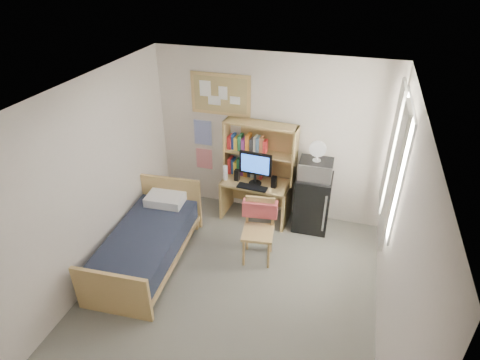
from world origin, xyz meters
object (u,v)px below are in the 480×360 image
(desk_chair, at_px, (258,232))
(mini_fridge, at_px, (312,202))
(bed, at_px, (147,247))
(speaker_right, at_px, (274,182))
(desk, at_px, (256,200))
(microwave, at_px, (316,169))
(speaker_left, at_px, (237,175))
(desk_fan, at_px, (318,151))
(bulletin_board, at_px, (221,94))
(monitor, at_px, (255,168))

(desk_chair, bearing_deg, mini_fridge, 50.97)
(bed, bearing_deg, desk_chair, 15.94)
(desk_chair, distance_m, speaker_right, 0.94)
(desk, relative_size, mini_fridge, 1.19)
(microwave, bearing_deg, desk, 178.60)
(speaker_left, bearing_deg, mini_fridge, 6.46)
(desk, distance_m, desk_fan, 1.33)
(bulletin_board, bearing_deg, microwave, -10.48)
(mini_fridge, distance_m, microwave, 0.59)
(desk_chair, bearing_deg, desk_fan, 50.43)
(mini_fridge, xyz_separation_m, bed, (-2.05, -1.51, -0.19))
(mini_fridge, height_order, monitor, monitor)
(mini_fridge, distance_m, speaker_right, 0.68)
(speaker_right, bearing_deg, microwave, 10.99)
(mini_fridge, bearing_deg, bulletin_board, 169.02)
(bulletin_board, relative_size, mini_fridge, 1.05)
(bed, relative_size, monitor, 3.45)
(bulletin_board, height_order, microwave, bulletin_board)
(bed, height_order, speaker_right, speaker_right)
(speaker_left, xyz_separation_m, microwave, (1.19, 0.04, 0.28))
(mini_fridge, bearing_deg, desk_fan, -90.00)
(monitor, distance_m, speaker_right, 0.35)
(desk, relative_size, microwave, 2.20)
(bed, relative_size, microwave, 3.84)
(desk, xyz_separation_m, mini_fridge, (0.89, 0.02, 0.12))
(bed, bearing_deg, monitor, 47.35)
(mini_fridge, height_order, speaker_right, mini_fridge)
(bulletin_board, xyz_separation_m, desk_fan, (1.55, -0.29, -0.60))
(bed, distance_m, monitor, 1.96)
(desk, bearing_deg, monitor, -90.00)
(mini_fridge, bearing_deg, microwave, -90.00)
(mini_fridge, bearing_deg, bed, -144.86)
(bulletin_board, xyz_separation_m, speaker_left, (0.36, -0.32, -1.16))
(monitor, bearing_deg, bed, -125.21)
(bed, distance_m, desk_fan, 2.75)
(bulletin_board, distance_m, desk_fan, 1.69)
(desk, xyz_separation_m, desk_fan, (0.89, -0.00, 0.99))
(desk_fan, bearing_deg, speaker_right, -173.91)
(mini_fridge, bearing_deg, speaker_right, -172.02)
(bed, bearing_deg, desk, 48.40)
(desk_fan, bearing_deg, desk_chair, -123.13)
(desk_fan, bearing_deg, mini_fridge, 90.00)
(microwave, relative_size, desk_fan, 1.63)
(bed, bearing_deg, speaker_left, 55.71)
(desk, bearing_deg, speaker_left, -168.69)
(desk, height_order, speaker_left, speaker_left)
(monitor, distance_m, speaker_left, 0.35)
(desk_chair, height_order, speaker_left, desk_chair)
(desk_chair, xyz_separation_m, monitor, (-0.29, 0.91, 0.47))
(desk, height_order, speaker_right, speaker_right)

